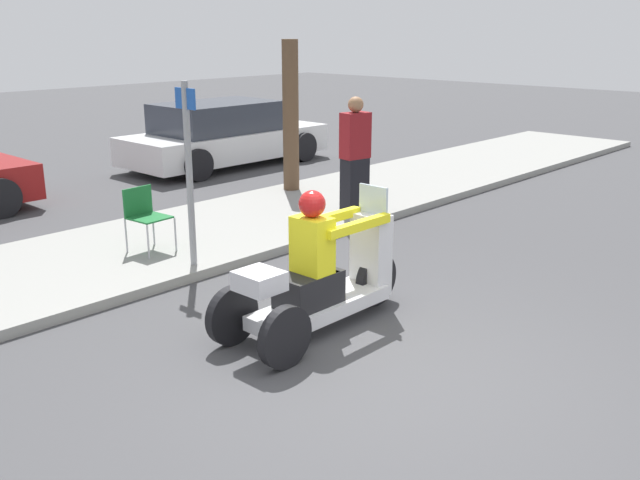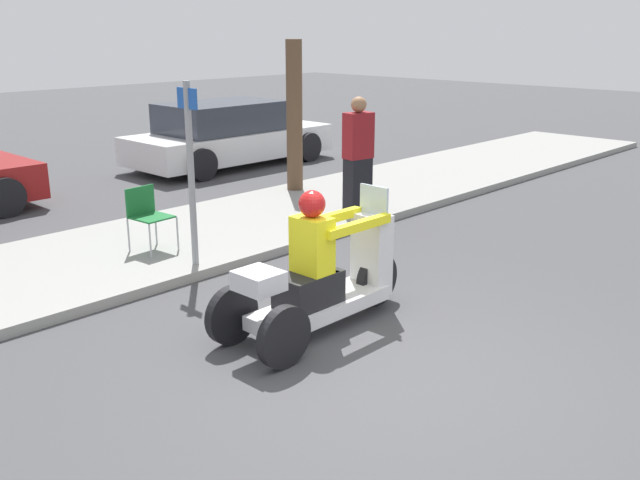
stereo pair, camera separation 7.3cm
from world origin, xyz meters
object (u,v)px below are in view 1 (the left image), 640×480
(motorcycle_trike, at_px, (321,280))
(parked_car_lot_left, at_px, (223,135))
(folding_chair_set_back, at_px, (144,212))
(tree_trunk, at_px, (291,116))
(spectator_far_back, at_px, (355,158))
(street_sign, at_px, (189,168))

(motorcycle_trike, bearing_deg, parked_car_lot_left, 56.67)
(folding_chair_set_back, relative_size, parked_car_lot_left, 0.18)
(motorcycle_trike, relative_size, tree_trunk, 0.89)
(spectator_far_back, distance_m, street_sign, 3.24)
(folding_chair_set_back, xyz_separation_m, parked_car_lot_left, (4.86, 4.33, 0.03))
(folding_chair_set_back, distance_m, tree_trunk, 4.08)
(parked_car_lot_left, bearing_deg, spectator_far_back, -107.33)
(tree_trunk, bearing_deg, spectator_far_back, -105.83)
(spectator_far_back, height_order, tree_trunk, tree_trunk)
(motorcycle_trike, height_order, parked_car_lot_left, motorcycle_trike)
(motorcycle_trike, relative_size, folding_chair_set_back, 2.81)
(spectator_far_back, xyz_separation_m, tree_trunk, (0.55, 1.95, 0.43))
(street_sign, bearing_deg, parked_car_lot_left, 47.58)
(spectator_far_back, bearing_deg, motorcycle_trike, -144.11)
(motorcycle_trike, distance_m, folding_chair_set_back, 3.18)
(spectator_far_back, distance_m, folding_chair_set_back, 3.38)
(spectator_far_back, bearing_deg, tree_trunk, 74.17)
(motorcycle_trike, relative_size, spectator_far_back, 1.28)
(folding_chair_set_back, height_order, tree_trunk, tree_trunk)
(spectator_far_back, xyz_separation_m, street_sign, (-3.21, -0.17, 0.33))
(folding_chair_set_back, bearing_deg, parked_car_lot_left, 41.73)
(motorcycle_trike, distance_m, street_sign, 2.40)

